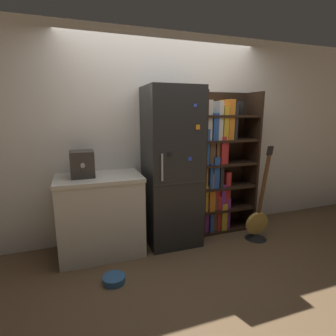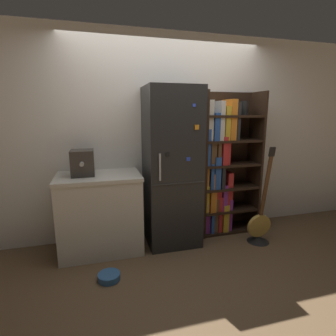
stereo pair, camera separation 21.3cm
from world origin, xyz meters
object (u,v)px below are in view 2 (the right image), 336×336
(espresso_machine, at_px, (83,163))
(pet_bowl, at_px, (109,276))
(guitar, at_px, (259,229))
(refrigerator, at_px, (172,168))
(bookshelf, at_px, (220,168))

(espresso_machine, relative_size, pet_bowl, 1.45)
(espresso_machine, bearing_deg, pet_bowl, -72.04)
(espresso_machine, height_order, guitar, guitar)
(refrigerator, distance_m, espresso_machine, 1.04)
(guitar, bearing_deg, espresso_machine, 170.34)
(bookshelf, height_order, guitar, bookshelf)
(bookshelf, bearing_deg, refrigerator, -169.77)
(espresso_machine, bearing_deg, refrigerator, -1.17)
(bookshelf, xyz_separation_m, espresso_machine, (-1.75, -0.11, 0.18))
(refrigerator, relative_size, pet_bowl, 8.75)
(pet_bowl, bearing_deg, guitar, 8.87)
(refrigerator, xyz_separation_m, bookshelf, (0.72, 0.13, -0.07))
(refrigerator, xyz_separation_m, pet_bowl, (-0.82, -0.63, -0.92))
(espresso_machine, relative_size, guitar, 0.26)
(espresso_machine, height_order, pet_bowl, espresso_machine)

